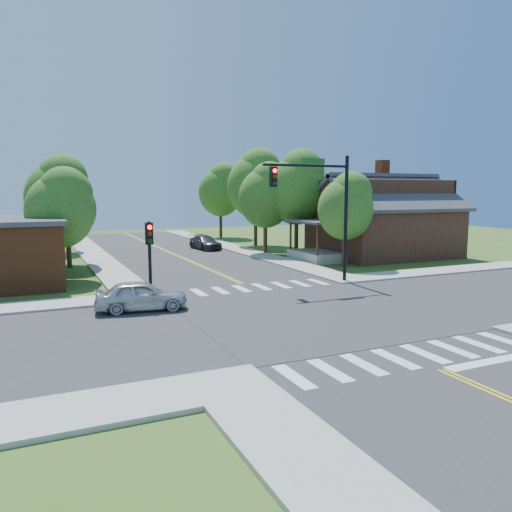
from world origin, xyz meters
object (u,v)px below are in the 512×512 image
signal_mast_ne (321,198)px  car_dgrey (205,243)px  house_ne (383,215)px  car_silver (141,296)px  signal_pole_nw (150,245)px

signal_mast_ne → car_dgrey: (-0.41, 18.72, -4.23)m
car_dgrey → house_ne: bearing=-47.1°
signal_mast_ne → house_ne: 14.23m
car_silver → signal_pole_nw: bearing=-14.6°
house_ne → signal_pole_nw: bearing=-157.3°
car_dgrey → car_silver: bearing=-121.8°
signal_pole_nw → car_dgrey: (9.10, 18.73, -2.05)m
signal_mast_ne → car_dgrey: bearing=91.3°
signal_pole_nw → house_ne: (20.71, 8.66, 0.67)m
car_silver → car_dgrey: size_ratio=0.94×
signal_pole_nw → car_dgrey: signal_pole_nw is taller
signal_pole_nw → house_ne: size_ratio=0.29×
car_silver → house_ne: bearing=-55.2°
signal_pole_nw → house_ne: 22.45m
car_silver → car_dgrey: (9.98, 20.81, -0.06)m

